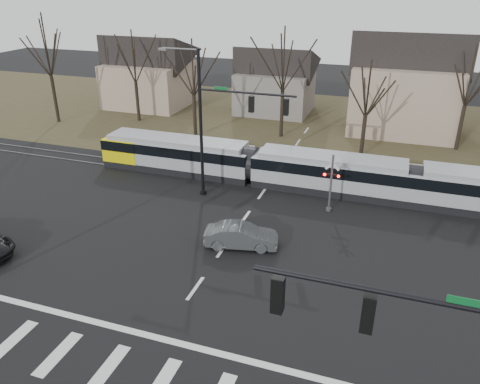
% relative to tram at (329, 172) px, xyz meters
% --- Properties ---
extents(ground, '(140.00, 140.00, 0.00)m').
position_rel_tram_xyz_m(ground, '(-4.37, -16.00, -1.50)').
color(ground, black).
extents(grass_verge, '(140.00, 28.00, 0.01)m').
position_rel_tram_xyz_m(grass_verge, '(-4.37, 16.00, -1.49)').
color(grass_verge, '#38331E').
rests_on(grass_verge, ground).
extents(crosswalk, '(27.00, 2.60, 0.01)m').
position_rel_tram_xyz_m(crosswalk, '(-4.37, -20.00, -1.49)').
color(crosswalk, silver).
rests_on(crosswalk, ground).
extents(stop_line, '(28.00, 0.35, 0.01)m').
position_rel_tram_xyz_m(stop_line, '(-4.37, -17.80, -1.49)').
color(stop_line, silver).
rests_on(stop_line, ground).
extents(lane_dashes, '(0.18, 30.00, 0.01)m').
position_rel_tram_xyz_m(lane_dashes, '(-4.37, -0.00, -1.49)').
color(lane_dashes, silver).
rests_on(lane_dashes, ground).
extents(rail_pair, '(90.00, 1.52, 0.06)m').
position_rel_tram_xyz_m(rail_pair, '(-4.37, -0.20, -1.47)').
color(rail_pair, '#59595E').
rests_on(rail_pair, ground).
extents(tram, '(36.23, 2.69, 2.75)m').
position_rel_tram_xyz_m(tram, '(0.00, 0.00, 0.00)').
color(tram, gray).
rests_on(tram, ground).
extents(sedan, '(3.28, 4.87, 1.40)m').
position_rel_tram_xyz_m(sedan, '(-3.48, -9.42, -0.80)').
color(sedan, '#434749').
rests_on(sedan, ground).
extents(signal_pole_near_right, '(6.72, 0.44, 8.00)m').
position_rel_tram_xyz_m(signal_pole_near_right, '(5.74, -22.00, 3.67)').
color(signal_pole_near_right, black).
rests_on(signal_pole_near_right, ground).
extents(signal_pole_far, '(9.28, 0.44, 10.20)m').
position_rel_tram_xyz_m(signal_pole_far, '(-6.78, -3.50, 4.20)').
color(signal_pole_far, black).
rests_on(signal_pole_far, ground).
extents(rail_crossing_signal, '(1.08, 0.36, 4.00)m').
position_rel_tram_xyz_m(rail_crossing_signal, '(0.63, -3.21, 0.39)').
color(rail_crossing_signal, '#59595B').
rests_on(rail_crossing_signal, ground).
extents(tree_row, '(59.20, 7.20, 10.00)m').
position_rel_tram_xyz_m(tree_row, '(-2.37, 10.00, 3.50)').
color(tree_row, black).
rests_on(tree_row, ground).
extents(house_a, '(9.72, 8.64, 8.60)m').
position_rel_tram_xyz_m(house_a, '(-24.37, 18.00, 2.97)').
color(house_a, gray).
rests_on(house_a, ground).
extents(house_b, '(8.64, 7.56, 7.65)m').
position_rel_tram_xyz_m(house_b, '(-9.37, 20.00, 2.47)').
color(house_b, slate).
rests_on(house_b, ground).
extents(house_c, '(10.80, 8.64, 10.10)m').
position_rel_tram_xyz_m(house_c, '(4.63, 17.00, 3.74)').
color(house_c, gray).
rests_on(house_c, ground).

